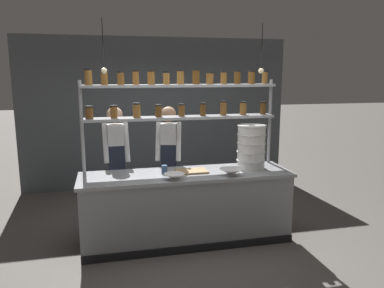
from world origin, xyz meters
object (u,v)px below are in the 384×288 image
object	(u,v)px
container_stack	(251,147)
serving_cup_front	(164,169)
prep_bowl_center_front	(231,172)
prep_bowl_near_left	(174,177)
chef_center	(169,157)
spice_shelf_unit	(180,103)
chef_left	(116,158)
cutting_board	(192,171)

from	to	relation	value
container_stack	serving_cup_front	world-z (taller)	container_stack
prep_bowl_center_front	container_stack	bearing A→B (deg)	36.30
container_stack	prep_bowl_near_left	bearing A→B (deg)	-164.74
prep_bowl_near_left	prep_bowl_center_front	size ratio (longest dim) A/B	0.86
chef_center	serving_cup_front	xyz separation A→B (m)	(-0.16, -0.60, -0.03)
chef_center	prep_bowl_near_left	world-z (taller)	chef_center
spice_shelf_unit	serving_cup_front	world-z (taller)	spice_shelf_unit
chef_left	prep_bowl_center_front	distance (m)	1.67
chef_center	spice_shelf_unit	bearing A→B (deg)	-55.41
container_stack	cutting_board	xyz separation A→B (m)	(-0.82, -0.02, -0.28)
chef_center	cutting_board	size ratio (longest dim) A/B	4.31
chef_left	cutting_board	bearing A→B (deg)	-39.03
container_stack	prep_bowl_near_left	size ratio (longest dim) A/B	2.27
chef_left	spice_shelf_unit	bearing A→B (deg)	-27.21
chef_center	prep_bowl_center_front	bearing A→B (deg)	-37.63
spice_shelf_unit	serving_cup_front	bearing A→B (deg)	-133.31
chef_center	prep_bowl_near_left	xyz separation A→B (m)	(-0.08, -0.89, -0.05)
prep_bowl_near_left	chef_center	bearing A→B (deg)	84.71
chef_left	container_stack	bearing A→B (deg)	-23.89
chef_center	serving_cup_front	size ratio (longest dim) A/B	15.88
chef_center	container_stack	xyz separation A→B (m)	(1.02, -0.58, 0.21)
cutting_board	prep_bowl_near_left	size ratio (longest dim) A/B	1.55
prep_bowl_near_left	serving_cup_front	world-z (taller)	serving_cup_front
spice_shelf_unit	chef_left	size ratio (longest dim) A/B	1.51
prep_bowl_near_left	chef_left	bearing A→B (deg)	124.92
container_stack	cutting_board	size ratio (longest dim) A/B	1.47
spice_shelf_unit	cutting_board	bearing A→B (deg)	-73.53
chef_center	chef_left	bearing A→B (deg)	-169.56
chef_center	prep_bowl_center_front	distance (m)	1.08
cutting_board	container_stack	bearing A→B (deg)	1.32
spice_shelf_unit	cutting_board	world-z (taller)	spice_shelf_unit
spice_shelf_unit	prep_bowl_near_left	world-z (taller)	spice_shelf_unit
chef_center	cutting_board	bearing A→B (deg)	-56.97
prep_bowl_near_left	container_stack	bearing A→B (deg)	15.26
chef_center	serving_cup_front	distance (m)	0.62
prep_bowl_near_left	spice_shelf_unit	bearing A→B (deg)	71.47
cutting_board	serving_cup_front	world-z (taller)	serving_cup_front
spice_shelf_unit	container_stack	xyz separation A→B (m)	(0.91, -0.27, -0.58)
chef_center	prep_bowl_center_front	world-z (taller)	chef_center
serving_cup_front	cutting_board	bearing A→B (deg)	-1.26
chef_center	container_stack	world-z (taller)	chef_center
prep_bowl_center_front	serving_cup_front	world-z (taller)	serving_cup_front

